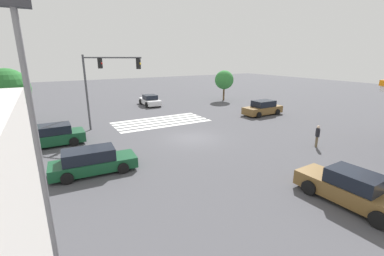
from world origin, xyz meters
TOP-DOWN VIEW (x-y plane):
  - ground_plane at (0.00, 0.00)m, footprint 121.69×121.69m
  - crosswalk_markings at (0.00, -6.34)m, footprint 9.57×4.40m
  - traffic_signal_mast at (5.70, -5.70)m, footprint 3.98×3.98m
  - car_0 at (-2.35, -15.62)m, footprint 2.21×4.46m
  - car_1 at (-1.36, 12.09)m, footprint 2.06×4.92m
  - car_2 at (10.00, -3.76)m, footprint 4.60×2.21m
  - car_3 at (-11.42, -3.52)m, footprint 4.81×2.14m
  - car_4 at (8.22, 2.78)m, footprint 4.82×2.19m
  - pedestrian at (-6.98, 6.44)m, footprint 0.41×0.41m
  - street_light_pole_a at (10.46, 9.32)m, footprint 0.80×0.36m
  - tree_corner_a at (12.96, -11.50)m, footprint 3.83×3.83m
  - tree_corner_b at (-13.58, -13.86)m, footprint 2.80×2.80m

SIDE VIEW (x-z plane):
  - ground_plane at x=0.00m, z-range 0.00..0.00m
  - crosswalk_markings at x=0.00m, z-range 0.00..0.01m
  - car_0 at x=-2.35m, z-range -0.06..1.38m
  - car_4 at x=8.22m, z-range -0.03..1.43m
  - car_1 at x=-1.36m, z-range -0.07..1.52m
  - car_2 at x=10.00m, z-range -0.05..1.52m
  - car_3 at x=-11.42m, z-range -0.06..1.59m
  - pedestrian at x=-6.98m, z-range 0.09..1.72m
  - tree_corner_b at x=-13.58m, z-range 0.83..5.33m
  - tree_corner_a at x=12.96m, z-range 0.83..6.33m
  - traffic_signal_mast at x=5.70m, z-range 1.40..8.06m
  - street_light_pole_a at x=10.46m, z-range 0.79..8.68m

